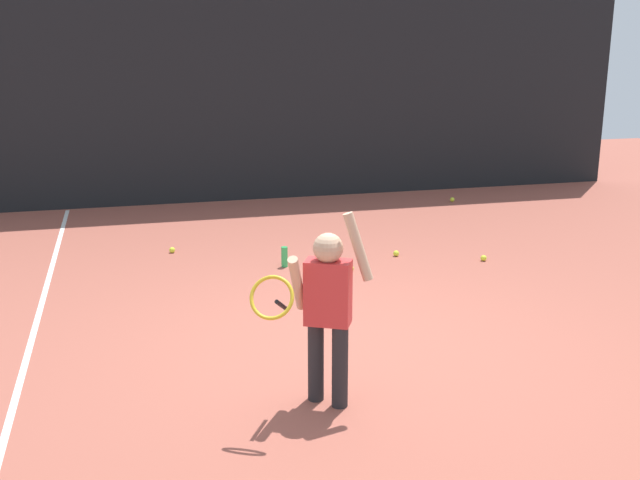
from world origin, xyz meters
TOP-DOWN VIEW (x-y plane):
  - ground_plane at (0.00, 0.00)m, footprint 20.00×20.00m
  - court_line_sideline at (-2.54, 1.00)m, footprint 0.05×9.00m
  - back_fence_windscreen at (0.00, 5.61)m, footprint 11.98×0.08m
  - fence_post_1 at (-2.92, 5.67)m, footprint 0.09×0.09m
  - fence_post_2 at (0.00, 5.67)m, footprint 0.09×0.09m
  - fence_post_3 at (2.92, 5.67)m, footprint 0.09×0.09m
  - fence_post_4 at (5.84, 5.67)m, footprint 0.09×0.09m
  - tennis_player at (-0.47, -1.01)m, footprint 0.87×0.55m
  - water_bottle at (-0.10, 2.13)m, footprint 0.07×0.07m
  - tennis_ball_0 at (0.54, 1.79)m, footprint 0.07×0.07m
  - tennis_ball_1 at (-1.25, 2.97)m, footprint 0.07×0.07m
  - tennis_ball_3 at (2.07, 1.80)m, footprint 0.07×0.07m
  - tennis_ball_5 at (2.96, 4.68)m, footprint 0.07×0.07m
  - tennis_ball_6 at (1.20, 2.21)m, footprint 0.07×0.07m

SIDE VIEW (x-z plane):
  - ground_plane at x=0.00m, z-range 0.00..0.00m
  - court_line_sideline at x=-2.54m, z-range 0.00..0.00m
  - tennis_ball_0 at x=0.54m, z-range 0.00..0.07m
  - tennis_ball_1 at x=-1.25m, z-range 0.00..0.07m
  - tennis_ball_3 at x=2.07m, z-range 0.00..0.07m
  - tennis_ball_5 at x=2.96m, z-range 0.00..0.07m
  - tennis_ball_6 at x=1.20m, z-range 0.00..0.07m
  - water_bottle at x=-0.10m, z-range 0.00..0.22m
  - tennis_player at x=-0.47m, z-range 0.05..1.40m
  - back_fence_windscreen at x=0.00m, z-range 0.00..3.83m
  - fence_post_1 at x=-2.92m, z-range 0.00..3.98m
  - fence_post_2 at x=0.00m, z-range 0.00..3.98m
  - fence_post_3 at x=2.92m, z-range 0.00..3.98m
  - fence_post_4 at x=5.84m, z-range 0.00..3.98m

